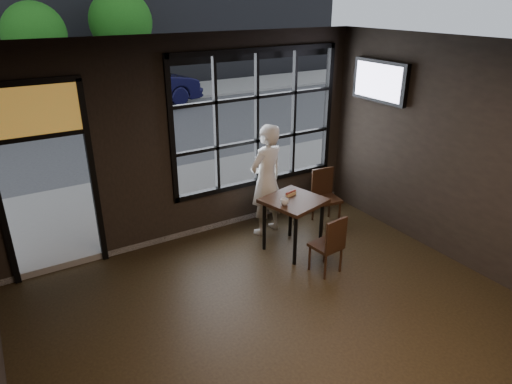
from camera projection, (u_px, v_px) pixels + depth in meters
floor at (330, 367)px, 4.91m from camera, size 6.00×7.00×0.02m
ceiling at (356, 59)px, 3.64m from camera, size 6.00×7.00×0.02m
window_frame at (257, 119)px, 7.52m from camera, size 3.06×0.12×2.28m
stained_transom at (33, 110)px, 5.73m from camera, size 1.20×0.06×0.70m
street_asphalt at (33, 73)px, 23.78m from camera, size 60.00×41.00×0.04m
cafe_table at (293, 224)px, 7.02m from camera, size 0.97×0.97×0.87m
chair_near at (326, 244)px, 6.45m from camera, size 0.43×0.43×0.89m
chair_window at (327, 198)px, 7.86m from camera, size 0.47×0.47×0.95m
man at (266, 180)px, 7.37m from camera, size 0.76×0.59×1.86m
hotdog at (291, 193)px, 6.97m from camera, size 0.21×0.12×0.06m
cup at (284, 202)px, 6.65m from camera, size 0.13×0.13×0.10m
tv at (380, 81)px, 7.33m from camera, size 0.13×1.13×0.66m
navy_car at (136, 87)px, 15.48m from camera, size 4.68×2.36×1.47m
tree_left at (35, 34)px, 15.17m from camera, size 2.08×2.08×3.55m
tree_right at (121, 22)px, 16.99m from camera, size 2.32×2.32×3.95m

